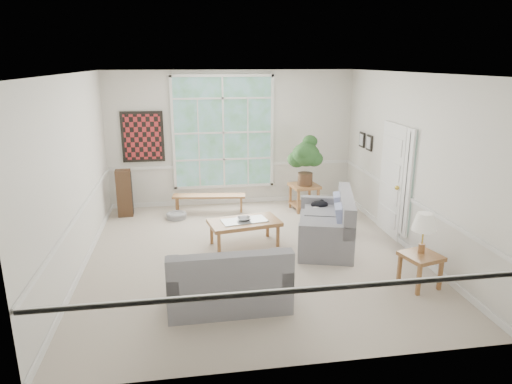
# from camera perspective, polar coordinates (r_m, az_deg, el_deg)

# --- Properties ---
(floor) EXTENTS (5.50, 6.00, 0.01)m
(floor) POSITION_cam_1_polar(r_m,az_deg,el_deg) (7.86, -0.50, -7.84)
(floor) COLOR #B3A595
(floor) RESTS_ON ground
(ceiling) EXTENTS (5.50, 6.00, 0.02)m
(ceiling) POSITION_cam_1_polar(r_m,az_deg,el_deg) (7.19, -0.56, 14.62)
(ceiling) COLOR white
(ceiling) RESTS_ON ground
(wall_back) EXTENTS (5.50, 0.02, 3.00)m
(wall_back) POSITION_cam_1_polar(r_m,az_deg,el_deg) (10.30, -2.99, 6.66)
(wall_back) COLOR silver
(wall_back) RESTS_ON ground
(wall_front) EXTENTS (5.50, 0.02, 3.00)m
(wall_front) POSITION_cam_1_polar(r_m,az_deg,el_deg) (4.56, 5.04, -5.64)
(wall_front) COLOR silver
(wall_front) RESTS_ON ground
(wall_left) EXTENTS (0.02, 6.00, 3.00)m
(wall_left) POSITION_cam_1_polar(r_m,az_deg,el_deg) (7.50, -21.80, 1.95)
(wall_left) COLOR silver
(wall_left) RESTS_ON ground
(wall_right) EXTENTS (0.02, 6.00, 3.00)m
(wall_right) POSITION_cam_1_polar(r_m,az_deg,el_deg) (8.23, 18.80, 3.42)
(wall_right) COLOR silver
(wall_right) RESTS_ON ground
(window_back) EXTENTS (2.30, 0.08, 2.40)m
(window_back) POSITION_cam_1_polar(r_m,az_deg,el_deg) (10.22, -4.11, 7.42)
(window_back) COLOR white
(window_back) RESTS_ON wall_back
(entry_door) EXTENTS (0.08, 0.90, 2.10)m
(entry_door) POSITION_cam_1_polar(r_m,az_deg,el_deg) (8.84, 16.54, 1.44)
(entry_door) COLOR white
(entry_door) RESTS_ON floor
(door_sidelight) EXTENTS (0.08, 0.26, 1.90)m
(door_sidelight) POSITION_cam_1_polar(r_m,az_deg,el_deg) (8.27, 18.43, 1.01)
(door_sidelight) COLOR white
(door_sidelight) RESTS_ON wall_right
(wall_art) EXTENTS (0.90, 0.06, 1.10)m
(wall_art) POSITION_cam_1_polar(r_m,az_deg,el_deg) (10.22, -13.98, 6.70)
(wall_art) COLOR #5A1A1B
(wall_art) RESTS_ON wall_back
(wall_frame_near) EXTENTS (0.04, 0.26, 0.32)m
(wall_frame_near) POSITION_cam_1_polar(r_m,az_deg,el_deg) (9.76, 13.93, 5.98)
(wall_frame_near) COLOR black
(wall_frame_near) RESTS_ON wall_right
(wall_frame_far) EXTENTS (0.04, 0.26, 0.32)m
(wall_frame_far) POSITION_cam_1_polar(r_m,az_deg,el_deg) (10.13, 13.07, 6.39)
(wall_frame_far) COLOR black
(wall_frame_far) RESTS_ON wall_right
(loveseat_right) EXTENTS (1.36, 1.93, 0.95)m
(loveseat_right) POSITION_cam_1_polar(r_m,az_deg,el_deg) (8.19, 8.68, -3.44)
(loveseat_right) COLOR gray
(loveseat_right) RESTS_ON floor
(loveseat_front) EXTENTS (1.62, 0.85, 0.87)m
(loveseat_front) POSITION_cam_1_polar(r_m,az_deg,el_deg) (6.18, -3.50, -10.34)
(loveseat_front) COLOR gray
(loveseat_front) RESTS_ON floor
(coffee_table) EXTENTS (1.33, 0.88, 0.46)m
(coffee_table) POSITION_cam_1_polar(r_m,az_deg,el_deg) (8.16, -1.46, -5.14)
(coffee_table) COLOR #936036
(coffee_table) RESTS_ON floor
(pewter_bowl) EXTENTS (0.34, 0.34, 0.07)m
(pewter_bowl) POSITION_cam_1_polar(r_m,az_deg,el_deg) (8.08, -1.48, -3.36)
(pewter_bowl) COLOR gray
(pewter_bowl) RESTS_ON coffee_table
(window_bench) EXTENTS (1.60, 0.50, 0.37)m
(window_bench) POSITION_cam_1_polar(r_m,az_deg,el_deg) (10.03, -5.87, -1.41)
(window_bench) COLOR #936036
(window_bench) RESTS_ON floor
(end_table) EXTENTS (0.66, 0.66, 0.58)m
(end_table) POSITION_cam_1_polar(r_m,az_deg,el_deg) (10.11, 6.02, -0.64)
(end_table) COLOR #936036
(end_table) RESTS_ON floor
(houseplant) EXTENTS (0.73, 0.73, 1.10)m
(houseplant) POSITION_cam_1_polar(r_m,az_deg,el_deg) (9.85, 6.23, 3.94)
(houseplant) COLOR #264E22
(houseplant) RESTS_ON end_table
(side_table) EXTENTS (0.61, 0.61, 0.51)m
(side_table) POSITION_cam_1_polar(r_m,az_deg,el_deg) (7.13, 19.78, -9.20)
(side_table) COLOR #936036
(side_table) RESTS_ON floor
(table_lamp) EXTENTS (0.48, 0.48, 0.60)m
(table_lamp) POSITION_cam_1_polar(r_m,az_deg,el_deg) (6.98, 20.17, -4.85)
(table_lamp) COLOR white
(table_lamp) RESTS_ON side_table
(pet_bed) EXTENTS (0.56, 0.56, 0.13)m
(pet_bed) POSITION_cam_1_polar(r_m,az_deg,el_deg) (9.71, -9.92, -2.91)
(pet_bed) COLOR gray
(pet_bed) RESTS_ON floor
(floor_speaker) EXTENTS (0.33, 0.26, 1.00)m
(floor_speaker) POSITION_cam_1_polar(r_m,az_deg,el_deg) (9.99, -16.13, -0.14)
(floor_speaker) COLOR #432B1A
(floor_speaker) RESTS_ON floor
(cat) EXTENTS (0.41, 0.38, 0.16)m
(cat) POSITION_cam_1_polar(r_m,az_deg,el_deg) (8.74, 7.94, -1.51)
(cat) COLOR black
(cat) RESTS_ON loveseat_right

